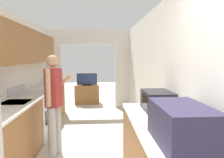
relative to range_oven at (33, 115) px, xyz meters
The scene contains 10 objects.
wall_left 1.21m from the range_oven, 114.88° to the right, with size 0.38×7.80×2.50m.
wall_right 2.64m from the range_oven, 22.06° to the right, with size 0.06×7.80×2.50m.
wall_far_with_doorway 2.76m from the range_oven, 67.21° to the left, with size 3.02×0.06×2.50m.
counter_left 0.05m from the range_oven, 100.11° to the right, with size 0.62×4.12×0.92m.
range_oven is the anchor object (origin of this frame).
person 1.06m from the range_oven, 52.04° to the right, with size 0.53×0.45×1.67m.
suitcase 3.24m from the range_oven, 50.79° to the right, with size 0.40×0.68×0.33m.
microwave 2.62m from the range_oven, 34.16° to the right, with size 0.36×0.51×0.26m.
tv_cabinet 3.15m from the range_oven, 73.22° to the left, with size 0.85×0.42×0.65m.
television 3.13m from the range_oven, 73.00° to the left, with size 0.70×0.16×0.42m.
Camera 1 is at (0.34, -0.97, 1.64)m, focal length 32.00 mm.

